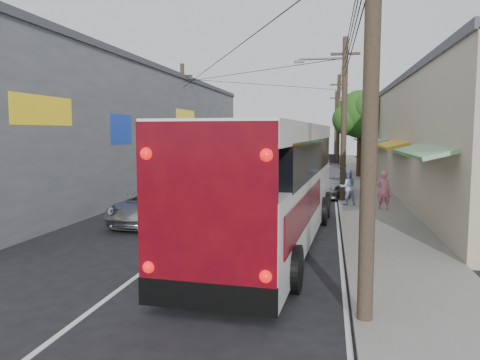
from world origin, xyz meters
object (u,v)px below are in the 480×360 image
at_px(parked_suv, 330,181).
at_px(parked_car_far, 328,164).
at_px(jeepney, 153,205).
at_px(parked_car_mid, 330,171).
at_px(pedestrian_near, 384,190).
at_px(coach_bus, 273,181).
at_px(pedestrian_far, 348,187).

xyz_separation_m(parked_suv, parked_car_far, (-0.11, 13.22, 0.03)).
bearing_deg(jeepney, parked_car_far, 74.24).
distance_m(jeepney, parked_car_mid, 18.49).
height_order(parked_suv, parked_car_mid, parked_suv).
relative_size(jeepney, pedestrian_near, 2.88).
bearing_deg(parked_suv, coach_bus, -97.64).
height_order(coach_bus, parked_suv, coach_bus).
bearing_deg(pedestrian_far, parked_suv, -90.18).
relative_size(parked_car_mid, parked_car_far, 0.78).
relative_size(parked_car_mid, pedestrian_near, 2.30).
bearing_deg(jeepney, pedestrian_far, 35.16).
bearing_deg(parked_car_far, pedestrian_near, -78.41).
height_order(jeepney, parked_car_far, parked_car_far).
distance_m(coach_bus, parked_suv, 11.83).
height_order(pedestrian_near, pedestrian_far, pedestrian_near).
bearing_deg(parked_car_far, parked_suv, -85.37).
height_order(jeepney, pedestrian_far, pedestrian_far).
relative_size(parked_car_far, pedestrian_near, 2.95).
relative_size(jeepney, parked_car_mid, 1.25).
xyz_separation_m(jeepney, pedestrian_far, (7.48, 5.18, 0.27)).
distance_m(parked_car_mid, parked_car_far, 5.36).
distance_m(coach_bus, parked_car_far, 24.94).
xyz_separation_m(coach_bus, pedestrian_near, (4.10, 6.49, -0.97)).
xyz_separation_m(jeepney, parked_suv, (6.68, 9.37, 0.12)).
relative_size(coach_bus, pedestrian_near, 7.81).
distance_m(coach_bus, jeepney, 5.51).
bearing_deg(parked_suv, pedestrian_far, -77.98).
height_order(jeepney, pedestrian_near, pedestrian_near).
bearing_deg(parked_suv, parked_car_mid, 91.22).
relative_size(coach_bus, parked_suv, 2.41).
distance_m(parked_suv, parked_car_mid, 7.87).
xyz_separation_m(coach_bus, parked_car_mid, (1.81, 19.50, -1.27)).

